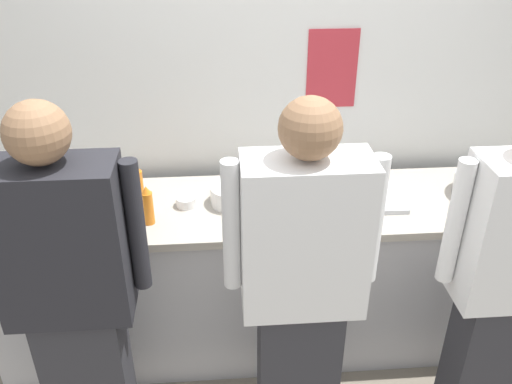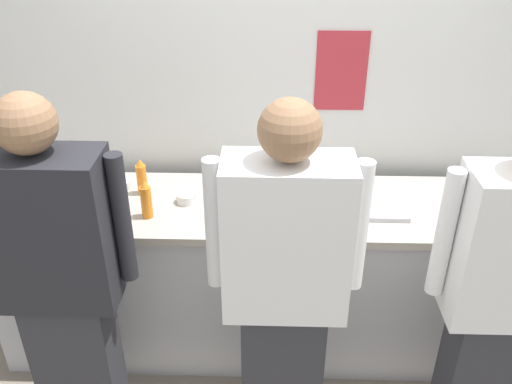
% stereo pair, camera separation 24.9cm
% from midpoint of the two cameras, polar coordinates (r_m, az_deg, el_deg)
% --- Properties ---
extents(ground_plane, '(9.00, 9.00, 0.00)m').
position_cam_midpoint_polar(ground_plane, '(3.06, 3.98, -19.66)').
color(ground_plane, slate).
extents(wall_back, '(4.56, 0.11, 2.65)m').
position_cam_midpoint_polar(wall_back, '(2.96, 4.41, 10.05)').
color(wall_back, silver).
rests_on(wall_back, ground).
extents(prep_counter, '(2.91, 0.64, 0.91)m').
position_cam_midpoint_polar(prep_counter, '(2.98, 4.09, -8.87)').
color(prep_counter, '#B2B2B7').
rests_on(prep_counter, ground).
extents(chef_near_left, '(0.62, 0.24, 1.71)m').
position_cam_midpoint_polar(chef_near_left, '(2.33, -16.98, -9.10)').
color(chef_near_left, '#2D2D33').
rests_on(chef_near_left, ground).
extents(chef_center, '(0.62, 0.24, 1.71)m').
position_cam_midpoint_polar(chef_center, '(2.20, 6.32, -10.32)').
color(chef_center, '#2D2D33').
rests_on(chef_center, ground).
extents(chef_far_right, '(0.61, 0.24, 1.68)m').
position_cam_midpoint_polar(chef_far_right, '(2.44, 27.44, -10.04)').
color(chef_far_right, '#2D2D33').
rests_on(chef_far_right, ground).
extents(plate_stack_front, '(0.23, 0.23, 0.10)m').
position_cam_midpoint_polar(plate_stack_front, '(2.71, 0.26, -0.21)').
color(plate_stack_front, white).
rests_on(plate_stack_front, prep_counter).
extents(plate_stack_rear, '(0.19, 0.19, 0.10)m').
position_cam_midpoint_polar(plate_stack_rear, '(2.76, -13.79, -0.54)').
color(plate_stack_rear, white).
rests_on(plate_stack_rear, prep_counter).
extents(mixing_bowl_steel, '(0.33, 0.33, 0.11)m').
position_cam_midpoint_polar(mixing_bowl_steel, '(2.96, 26.30, -0.70)').
color(mixing_bowl_steel, '#B7BABF').
rests_on(mixing_bowl_steel, prep_counter).
extents(sheet_tray, '(0.45, 0.31, 0.02)m').
position_cam_midpoint_polar(sheet_tray, '(2.77, 13.39, -1.27)').
color(sheet_tray, '#B7BABF').
rests_on(sheet_tray, prep_counter).
extents(squeeze_bottle_primary, '(0.05, 0.05, 0.19)m').
position_cam_midpoint_polar(squeeze_bottle_primary, '(2.81, -9.49, 1.47)').
color(squeeze_bottle_primary, orange).
rests_on(squeeze_bottle_primary, prep_counter).
extents(squeeze_bottle_secondary, '(0.05, 0.05, 0.20)m').
position_cam_midpoint_polar(squeeze_bottle_secondary, '(2.60, -8.83, -0.88)').
color(squeeze_bottle_secondary, orange).
rests_on(squeeze_bottle_secondary, prep_counter).
extents(ramekin_orange_sauce, '(0.10, 0.10, 0.05)m').
position_cam_midpoint_polar(ramekin_orange_sauce, '(2.73, -4.75, -0.64)').
color(ramekin_orange_sauce, white).
rests_on(ramekin_orange_sauce, prep_counter).
extents(ramekin_green_sauce, '(0.11, 0.11, 0.04)m').
position_cam_midpoint_polar(ramekin_green_sauce, '(2.91, -11.66, 0.77)').
color(ramekin_green_sauce, white).
rests_on(ramekin_green_sauce, prep_counter).
extents(deli_cup, '(0.09, 0.09, 0.09)m').
position_cam_midpoint_polar(deli_cup, '(2.74, 6.79, -0.10)').
color(deli_cup, white).
rests_on(deli_cup, prep_counter).
extents(chefs_knife, '(0.27, 0.03, 0.02)m').
position_cam_midpoint_polar(chefs_knife, '(2.90, -19.45, -0.89)').
color(chefs_knife, '#B7BABF').
rests_on(chefs_knife, prep_counter).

